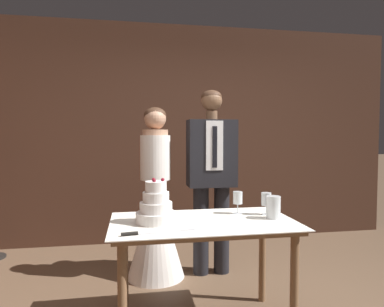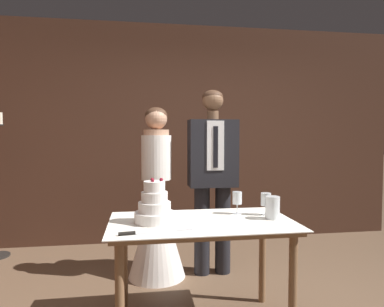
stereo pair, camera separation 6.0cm
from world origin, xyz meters
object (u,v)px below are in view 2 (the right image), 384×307
object	(u,v)px
wine_glass_near	(237,199)
bride	(157,215)
cake_table	(202,235)
cake_knife	(142,233)
tiered_cake	(155,207)
hurricane_candle	(273,208)
groom	(213,171)
wine_glass_middle	(266,201)

from	to	relation	value
wine_glass_near	bride	size ratio (longest dim) A/B	0.11
cake_table	cake_knife	world-z (taller)	cake_knife
tiered_cake	hurricane_candle	distance (m)	0.83
hurricane_candle	tiered_cake	bearing A→B (deg)	178.01
bride	cake_knife	bearing A→B (deg)	-97.01
tiered_cake	hurricane_candle	xyz separation A→B (m)	(0.83, -0.03, -0.03)
cake_knife	wine_glass_near	size ratio (longest dim) A/B	2.71
cake_table	groom	size ratio (longest dim) A/B	0.72
wine_glass_middle	groom	distance (m)	0.85
tiered_cake	bride	distance (m)	0.94
cake_table	wine_glass_near	size ratio (longest dim) A/B	7.55
cake_table	bride	world-z (taller)	bride
wine_glass_middle	cake_knife	bearing A→B (deg)	-158.51
cake_knife	wine_glass_middle	distance (m)	0.99
cake_table	wine_glass_near	bearing A→B (deg)	29.15
hurricane_candle	groom	size ratio (longest dim) A/B	0.09
cake_knife	hurricane_candle	xyz separation A→B (m)	(0.92, 0.24, 0.07)
groom	wine_glass_middle	bearing A→B (deg)	-73.64
wine_glass_near	groom	xyz separation A→B (m)	(-0.03, 0.73, 0.13)
cake_table	wine_glass_middle	world-z (taller)	wine_glass_middle
wine_glass_near	tiered_cake	bearing A→B (deg)	-165.67
groom	tiered_cake	bearing A→B (deg)	-123.67
cake_knife	wine_glass_middle	size ratio (longest dim) A/B	2.77
cake_table	cake_knife	size ratio (longest dim) A/B	2.79
cake_table	wine_glass_near	distance (m)	0.41
groom	bride	bearing A→B (deg)	179.93
wine_glass_near	cake_table	bearing A→B (deg)	-150.85
cake_knife	hurricane_candle	bearing A→B (deg)	6.13
cake_knife	hurricane_candle	size ratio (longest dim) A/B	2.83
wine_glass_near	bride	distance (m)	0.97
wine_glass_middle	hurricane_candle	distance (m)	0.13
tiered_cake	groom	size ratio (longest dim) A/B	0.17
wine_glass_near	groom	bearing A→B (deg)	92.57
tiered_cake	wine_glass_middle	world-z (taller)	tiered_cake
cake_knife	wine_glass_near	bearing A→B (deg)	22.51
groom	hurricane_candle	bearing A→B (deg)	-75.55
tiered_cake	groom	distance (m)	1.08
cake_knife	groom	size ratio (longest dim) A/B	0.26
cake_knife	wine_glass_near	distance (m)	0.84
cake_knife	bride	bearing A→B (deg)	74.67
tiered_cake	bride	size ratio (longest dim) A/B	0.19
cake_table	wine_glass_near	world-z (taller)	wine_glass_near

